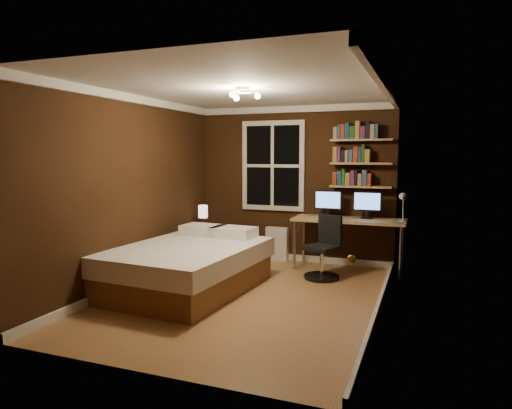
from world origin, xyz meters
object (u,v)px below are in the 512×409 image
(nightstand, at_px, (203,247))
(radiator, at_px, (277,244))
(monitor_left, at_px, (328,204))
(bed, at_px, (189,266))
(office_chair, at_px, (324,255))
(desk, at_px, (349,222))
(desk_lamp, at_px, (403,207))
(bedside_lamp, at_px, (203,219))
(monitor_right, at_px, (367,205))

(nightstand, relative_size, radiator, 0.89)
(monitor_left, bearing_deg, radiator, 170.62)
(bed, xyz_separation_m, radiator, (0.55, 1.97, -0.03))
(bed, xyz_separation_m, nightstand, (-0.52, 1.42, -0.06))
(office_chair, bearing_deg, radiator, 163.54)
(bed, height_order, monitor_left, monitor_left)
(desk, bearing_deg, desk_lamp, -6.04)
(nightstand, distance_m, office_chair, 2.05)
(bedside_lamp, distance_m, desk_lamp, 3.06)
(desk_lamp, bearing_deg, office_chair, -153.02)
(monitor_right, bearing_deg, nightstand, -170.84)
(monitor_left, xyz_separation_m, monitor_right, (0.59, 0.00, 0.00))
(desk_lamp, bearing_deg, monitor_left, 171.57)
(office_chair, bearing_deg, monitor_left, 122.01)
(bedside_lamp, relative_size, radiator, 0.79)
(office_chair, bearing_deg, desk, 91.86)
(radiator, relative_size, desk_lamp, 1.25)
(nightstand, height_order, desk, desk)
(bedside_lamp, relative_size, desk_lamp, 0.99)
(nightstand, relative_size, monitor_right, 1.17)
(desk, xyz_separation_m, office_chair, (-0.24, -0.59, -0.40))
(desk, xyz_separation_m, desk_lamp, (0.77, -0.08, 0.28))
(radiator, height_order, monitor_right, monitor_right)
(bed, bearing_deg, desk, 49.12)
(bedside_lamp, xyz_separation_m, monitor_right, (2.52, 0.41, 0.28))
(desk, bearing_deg, office_chair, -112.24)
(desk, relative_size, desk_lamp, 3.74)
(nightstand, relative_size, bedside_lamp, 1.13)
(bed, bearing_deg, monitor_left, 56.49)
(bed, bearing_deg, desk_lamp, 37.68)
(radiator, bearing_deg, desk, -10.61)
(bedside_lamp, bearing_deg, monitor_right, 9.16)
(radiator, height_order, monitor_left, monitor_left)
(desk, bearing_deg, bedside_lamp, -171.87)
(nightstand, xyz_separation_m, monitor_left, (1.94, 0.41, 0.74))
(desk_lamp, bearing_deg, bedside_lamp, -175.42)
(monitor_left, bearing_deg, desk, -13.73)
(radiator, distance_m, desk_lamp, 2.12)
(nightstand, distance_m, bedside_lamp, 0.46)
(monitor_left, height_order, office_chair, monitor_left)
(bed, xyz_separation_m, desk, (1.75, 1.75, 0.41))
(bedside_lamp, bearing_deg, radiator, 27.13)
(desk, xyz_separation_m, monitor_left, (-0.34, 0.08, 0.26))
(radiator, xyz_separation_m, office_chair, (0.96, -0.82, 0.05))
(nightstand, relative_size, office_chair, 0.55)
(monitor_left, relative_size, desk_lamp, 0.95)
(bed, distance_m, monitor_right, 2.79)
(bed, height_order, bedside_lamp, bedside_lamp)
(bed, distance_m, office_chair, 1.90)
(monitor_left, bearing_deg, office_chair, -82.09)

